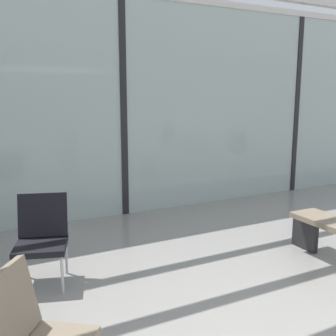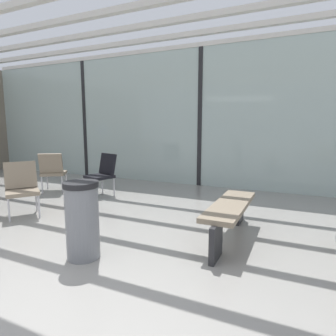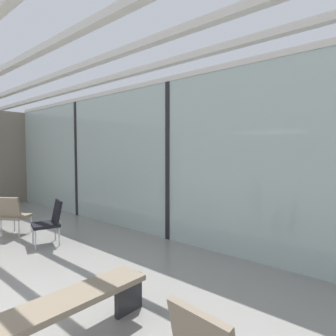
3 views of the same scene
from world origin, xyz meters
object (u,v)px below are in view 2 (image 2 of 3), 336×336
object	(u,v)px
parked_airplane	(267,105)
lounge_chair_2	(22,185)
waiting_bench	(230,211)
trash_bin	(82,220)
lounge_chair_3	(53,170)
lounge_chair_0	(103,172)

from	to	relation	value
parked_airplane	lounge_chair_2	world-z (taller)	parked_airplane
parked_airplane	lounge_chair_2	xyz separation A→B (m)	(-2.79, -9.20, -1.79)
lounge_chair_2	waiting_bench	xyz separation A→B (m)	(3.31, 0.45, -0.13)
lounge_chair_2	trash_bin	size ratio (longest dim) A/B	1.01
lounge_chair_3	trash_bin	size ratio (longest dim) A/B	1.01
parked_airplane	lounge_chair_3	bearing A→B (deg)	-115.04
lounge_chair_2	trash_bin	world-z (taller)	lounge_chair_2
lounge_chair_0	waiting_bench	world-z (taller)	lounge_chair_0
trash_bin	waiting_bench	bearing A→B (deg)	42.18
lounge_chair_2	trash_bin	bearing A→B (deg)	-76.63
lounge_chair_2	lounge_chair_3	world-z (taller)	same
parked_airplane	lounge_chair_0	xyz separation A→B (m)	(-2.46, -7.52, -1.79)
parked_airplane	lounge_chair_2	distance (m)	9.78
parked_airplane	trash_bin	world-z (taller)	parked_airplane
lounge_chair_3	lounge_chair_2	bearing A→B (deg)	87.56
lounge_chair_3	lounge_chair_0	bearing A→B (deg)	159.40
lounge_chair_3	parked_airplane	bearing A→B (deg)	-147.74
lounge_chair_2	waiting_bench	distance (m)	3.34
parked_airplane	waiting_bench	bearing A→B (deg)	-86.63
lounge_chair_2	lounge_chair_3	distance (m)	1.66
parked_airplane	trash_bin	bearing A→B (deg)	-94.82
lounge_chair_0	lounge_chair_3	distance (m)	1.19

